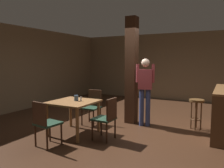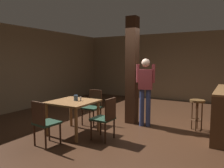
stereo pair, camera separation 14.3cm
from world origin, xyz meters
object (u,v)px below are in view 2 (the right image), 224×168
(chair_south, at_px, (44,121))
(bar_stool_near, at_px, (197,107))
(salt_shaker, at_px, (81,99))
(chair_north, at_px, (93,105))
(chair_east, at_px, (106,117))
(napkin_cup, at_px, (76,98))
(dining_table, at_px, (73,106))
(bar_counter, at_px, (224,112))
(standing_person, at_px, (145,87))

(chair_south, height_order, bar_stool_near, chair_south)
(chair_south, distance_m, salt_shaker, 1.05)
(chair_south, bearing_deg, chair_north, 90.88)
(chair_east, bearing_deg, napkin_cup, 175.19)
(chair_north, xyz_separation_m, salt_shaker, (0.16, -0.73, 0.30))
(dining_table, height_order, bar_stool_near, dining_table)
(napkin_cup, xyz_separation_m, bar_counter, (2.97, 1.53, -0.29))
(dining_table, xyz_separation_m, napkin_cup, (0.04, 0.06, 0.19))
(napkin_cup, bearing_deg, chair_north, 94.80)
(chair_south, xyz_separation_m, chair_east, (0.88, 0.87, 0.00))
(dining_table, height_order, chair_east, chair_east)
(napkin_cup, distance_m, standing_person, 1.76)
(chair_north, distance_m, salt_shaker, 0.81)
(chair_east, distance_m, napkin_cup, 0.90)
(chair_south, xyz_separation_m, bar_stool_near, (2.43, 2.54, 0.05))
(standing_person, distance_m, bar_stool_near, 1.32)
(napkin_cup, relative_size, standing_person, 0.07)
(salt_shaker, distance_m, bar_stool_near, 2.78)
(dining_table, relative_size, napkin_cup, 7.59)
(bar_counter, bearing_deg, salt_shaker, -152.89)
(bar_counter, bearing_deg, chair_south, -140.61)
(chair_east, distance_m, salt_shaker, 0.81)
(chair_east, bearing_deg, chair_north, 136.51)
(chair_south, distance_m, standing_person, 2.58)
(chair_south, relative_size, bar_counter, 0.44)
(salt_shaker, relative_size, bar_stool_near, 0.12)
(chair_north, bearing_deg, bar_counter, 13.70)
(chair_north, bearing_deg, chair_south, -89.12)
(chair_south, relative_size, standing_person, 0.52)
(dining_table, distance_m, chair_north, 0.86)
(chair_north, distance_m, chair_east, 1.25)
(chair_south, bearing_deg, chair_east, 44.86)
(bar_counter, bearing_deg, chair_north, -166.30)
(chair_south, height_order, standing_person, standing_person)
(chair_north, xyz_separation_m, standing_person, (1.26, 0.48, 0.50))
(chair_south, height_order, chair_east, same)
(chair_east, height_order, salt_shaker, chair_east)
(salt_shaker, xyz_separation_m, bar_counter, (2.87, 1.47, -0.27))
(salt_shaker, relative_size, bar_counter, 0.05)
(dining_table, relative_size, bar_stool_near, 1.32)
(dining_table, bearing_deg, bar_stool_near, 34.28)
(chair_south, xyz_separation_m, standing_person, (1.24, 2.21, 0.50))
(bar_stool_near, bearing_deg, bar_counter, -6.57)
(bar_stool_near, bearing_deg, chair_south, -133.83)
(chair_east, bearing_deg, chair_south, -135.14)
(chair_north, relative_size, standing_person, 0.52)
(chair_south, xyz_separation_m, salt_shaker, (0.13, 1.00, 0.30))
(napkin_cup, bearing_deg, bar_counter, 27.22)
(chair_south, bearing_deg, dining_table, 89.71)
(salt_shaker, height_order, bar_counter, bar_counter)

